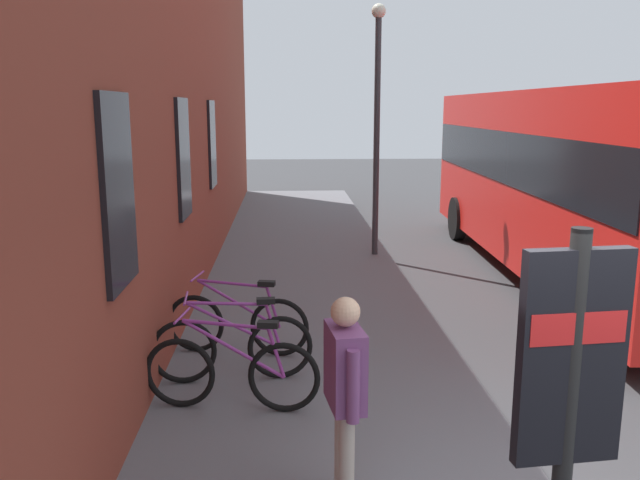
% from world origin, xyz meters
% --- Properties ---
extents(ground, '(60.00, 60.00, 0.00)m').
position_xyz_m(ground, '(6.00, -1.00, 0.00)').
color(ground, '#38383A').
extents(sidewalk_pavement, '(24.00, 3.50, 0.12)m').
position_xyz_m(sidewalk_pavement, '(8.00, 1.75, 0.06)').
color(sidewalk_pavement, slate).
rests_on(sidewalk_pavement, ground).
extents(station_facade, '(22.00, 0.65, 7.22)m').
position_xyz_m(station_facade, '(8.99, 3.80, 3.60)').
color(station_facade, brown).
rests_on(station_facade, ground).
extents(bicycle_mid_rack, '(0.48, 1.76, 0.97)m').
position_xyz_m(bicycle_mid_rack, '(2.70, 2.65, 0.51)').
color(bicycle_mid_rack, black).
rests_on(bicycle_mid_rack, sidewalk_pavement).
extents(bicycle_far_end, '(0.48, 1.77, 0.97)m').
position_xyz_m(bicycle_far_end, '(3.40, 2.70, 0.51)').
color(bicycle_far_end, black).
rests_on(bicycle_far_end, sidewalk_pavement).
extents(bicycle_by_door, '(0.52, 1.75, 0.97)m').
position_xyz_m(bicycle_by_door, '(4.20, 2.71, 0.51)').
color(bicycle_by_door, black).
rests_on(bicycle_by_door, sidewalk_pavement).
extents(transit_info_sign, '(0.14, 0.56, 2.40)m').
position_xyz_m(transit_info_sign, '(-0.43, 0.71, 1.72)').
color(transit_info_sign, black).
rests_on(transit_info_sign, sidewalk_pavement).
extents(city_bus, '(10.59, 2.94, 3.35)m').
position_xyz_m(city_bus, '(8.18, -3.00, 1.92)').
color(city_bus, red).
rests_on(city_bus, ground).
extents(pedestrian_near_bus, '(0.62, 0.29, 1.63)m').
position_xyz_m(pedestrian_near_bus, '(1.08, 1.69, 1.11)').
color(pedestrian_near_bus, '#B2A599').
rests_on(pedestrian_near_bus, sidewalk_pavement).
extents(street_lamp, '(0.28, 0.28, 4.90)m').
position_xyz_m(street_lamp, '(9.60, 0.30, 3.04)').
color(street_lamp, '#333338').
rests_on(street_lamp, sidewalk_pavement).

